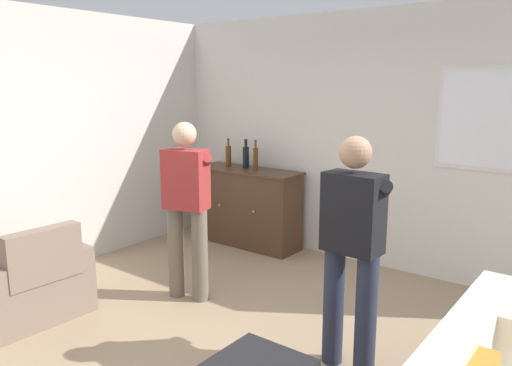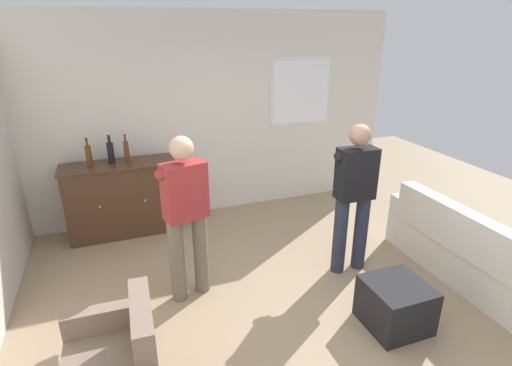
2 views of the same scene
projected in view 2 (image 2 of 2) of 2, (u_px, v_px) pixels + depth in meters
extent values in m
plane|color=#9E8466|center=(298.00, 315.00, 3.84)|extent=(10.40, 10.40, 0.00)
cube|color=silver|center=(220.00, 116.00, 5.64)|extent=(5.20, 0.12, 2.80)
cube|color=silver|center=(301.00, 91.00, 5.88)|extent=(0.97, 0.02, 0.99)
cube|color=white|center=(301.00, 91.00, 5.87)|extent=(0.89, 0.03, 0.91)
cube|color=silver|center=(482.00, 271.00, 4.15)|extent=(0.55, 2.08, 0.42)
cube|color=silver|center=(476.00, 238.00, 3.93)|extent=(0.18, 2.08, 0.44)
cube|color=silver|center=(410.00, 217.00, 5.09)|extent=(0.55, 0.18, 0.64)
cube|color=beige|center=(428.00, 208.00, 4.67)|extent=(0.14, 0.40, 0.36)
cube|color=orange|center=(485.00, 240.00, 3.98)|extent=(0.16, 0.41, 0.36)
cube|color=#7F6B5B|center=(143.00, 331.00, 2.76)|extent=(0.16, 0.64, 0.45)
cube|color=#7F6B5B|center=(110.00, 338.00, 3.14)|extent=(0.64, 0.14, 0.60)
cube|color=#472D1E|center=(122.00, 200.00, 5.20)|extent=(1.36, 0.44, 0.94)
cube|color=#472D1E|center=(118.00, 165.00, 5.02)|extent=(1.40, 0.48, 0.03)
sphere|color=#B79338|center=(100.00, 207.00, 4.89)|extent=(0.04, 0.04, 0.04)
sphere|color=#B79338|center=(145.00, 201.00, 5.07)|extent=(0.04, 0.04, 0.04)
cylinder|color=#593314|center=(127.00, 152.00, 5.00)|extent=(0.06, 0.06, 0.27)
cylinder|color=#593314|center=(125.00, 139.00, 4.93)|extent=(0.02, 0.02, 0.08)
cylinder|color=#262626|center=(125.00, 135.00, 4.92)|extent=(0.03, 0.03, 0.02)
cylinder|color=black|center=(111.00, 153.00, 4.98)|extent=(0.08, 0.08, 0.27)
cylinder|color=black|center=(109.00, 140.00, 4.92)|extent=(0.04, 0.04, 0.08)
cylinder|color=#262626|center=(108.00, 136.00, 4.90)|extent=(0.04, 0.04, 0.02)
cylinder|color=#593314|center=(89.00, 156.00, 4.87)|extent=(0.07, 0.07, 0.26)
cylinder|color=#593314|center=(87.00, 143.00, 4.80)|extent=(0.03, 0.03, 0.08)
cylinder|color=#262626|center=(86.00, 139.00, 4.79)|extent=(0.03, 0.03, 0.02)
cube|color=black|center=(395.00, 305.00, 3.64)|extent=(0.53, 0.53, 0.44)
cylinder|color=#6B6051|center=(177.00, 261.00, 3.92)|extent=(0.15, 0.15, 0.88)
cylinder|color=#6B6051|center=(201.00, 253.00, 4.05)|extent=(0.15, 0.15, 0.88)
cube|color=#9E2D2D|center=(185.00, 191.00, 3.72)|extent=(0.44, 0.31, 0.55)
sphere|color=#D8AD8C|center=(181.00, 148.00, 3.57)|extent=(0.22, 0.22, 0.22)
cylinder|color=#9E2D2D|center=(165.00, 177.00, 3.74)|extent=(0.24, 0.44, 0.29)
cylinder|color=#9E2D2D|center=(187.00, 173.00, 3.86)|extent=(0.39, 0.35, 0.29)
cube|color=white|center=(170.00, 178.00, 3.96)|extent=(0.16, 0.08, 0.04)
cylinder|color=#282D42|center=(340.00, 236.00, 4.38)|extent=(0.15, 0.15, 0.88)
cylinder|color=#282D42|center=(361.00, 232.00, 4.45)|extent=(0.15, 0.15, 0.88)
cube|color=black|center=(356.00, 174.00, 4.15)|extent=(0.41, 0.24, 0.55)
sphere|color=tan|center=(360.00, 135.00, 4.00)|extent=(0.22, 0.22, 0.22)
cylinder|color=black|center=(340.00, 160.00, 4.22)|extent=(0.34, 0.40, 0.29)
cylinder|color=black|center=(359.00, 158.00, 4.29)|extent=(0.31, 0.41, 0.29)
cube|color=white|center=(341.00, 162.00, 4.43)|extent=(0.15, 0.05, 0.04)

